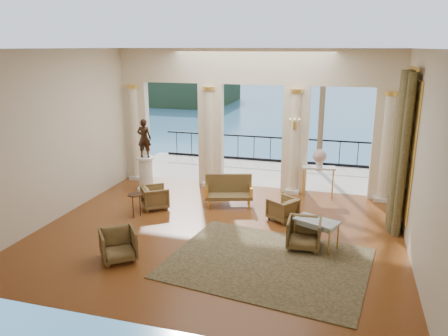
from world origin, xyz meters
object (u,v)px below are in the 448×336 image
(armchair_b, at_px, (304,232))
(console_table, at_px, (319,172))
(settee, at_px, (229,191))
(pedestal, at_px, (146,174))
(game_table, at_px, (317,223))
(side_table, at_px, (135,197))
(armchair_d, at_px, (155,196))
(armchair_c, at_px, (283,208))
(armchair_a, at_px, (118,244))
(statue, at_px, (144,138))

(armchair_b, bearing_deg, console_table, 88.04)
(settee, bearing_deg, pedestal, 151.09)
(game_table, xyz_separation_m, side_table, (-4.95, 0.58, -0.05))
(armchair_d, xyz_separation_m, game_table, (4.69, -1.31, 0.24))
(armchair_c, height_order, armchair_d, armchair_d)
(pedestal, relative_size, console_table, 1.06)
(armchair_d, xyz_separation_m, side_table, (-0.26, -0.73, 0.19))
(armchair_a, xyz_separation_m, statue, (-1.55, 4.60, 1.35))
(armchair_b, bearing_deg, pedestal, 150.45)
(pedestal, distance_m, console_table, 5.52)
(armchair_a, relative_size, pedestal, 0.68)
(armchair_a, distance_m, armchair_b, 4.22)
(game_table, xyz_separation_m, pedestal, (-5.67, 2.76, -0.07))
(settee, height_order, game_table, settee)
(armchair_a, distance_m, settee, 4.23)
(armchair_c, bearing_deg, armchair_d, -54.47)
(armchair_c, relative_size, game_table, 0.61)
(settee, relative_size, console_table, 1.42)
(settee, relative_size, game_table, 1.33)
(settee, bearing_deg, side_table, -162.21)
(settee, xyz_separation_m, console_table, (2.47, 1.56, 0.34))
(armchair_d, relative_size, pedestal, 0.66)
(statue, bearing_deg, armchair_c, 158.05)
(pedestal, xyz_separation_m, statue, (0.00, 0.00, 1.20))
(armchair_d, height_order, statue, statue)
(armchair_a, xyz_separation_m, side_table, (-0.83, 2.42, 0.17))
(console_table, bearing_deg, game_table, -93.82)
(armchair_c, distance_m, statue, 5.05)
(armchair_a, relative_size, armchair_b, 0.97)
(settee, bearing_deg, game_table, -55.59)
(settee, distance_m, console_table, 2.94)
(settee, bearing_deg, armchair_a, -126.71)
(pedestal, height_order, statue, statue)
(armchair_c, bearing_deg, console_table, -165.38)
(armchair_c, height_order, side_table, armchair_c)
(armchair_c, bearing_deg, game_table, 68.09)
(game_table, bearing_deg, armchair_b, -132.22)
(armchair_b, distance_m, side_table, 4.74)
(armchair_b, distance_m, armchair_d, 4.65)
(armchair_b, relative_size, settee, 0.53)
(armchair_b, height_order, pedestal, pedestal)
(armchair_c, xyz_separation_m, console_table, (0.77, 2.26, 0.45))
(armchair_d, distance_m, pedestal, 1.77)
(armchair_a, height_order, game_table, armchair_a)
(armchair_b, xyz_separation_m, statue, (-5.41, 2.88, 1.34))
(armchair_d, relative_size, side_table, 1.13)
(armchair_d, bearing_deg, armchair_a, 153.36)
(armchair_b, height_order, armchair_c, armchair_b)
(armchair_b, height_order, settee, settee)
(game_table, bearing_deg, settee, 165.59)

